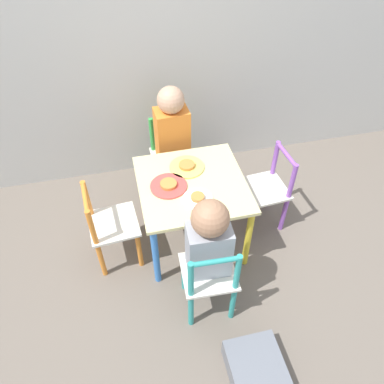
{
  "coord_description": "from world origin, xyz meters",
  "views": [
    {
      "loc": [
        -0.33,
        -1.42,
        1.85
      ],
      "look_at": [
        0.0,
        0.0,
        0.39
      ],
      "focal_mm": 35.0,
      "sensor_mm": 36.0,
      "label": 1
    }
  ],
  "objects_px": {
    "chair_orange": "(110,227)",
    "plate_left": "(169,185)",
    "chair_teal": "(209,278)",
    "chair_purple": "(267,190)",
    "plate_back": "(187,166)",
    "chair_green": "(172,157)",
    "storage_bin": "(256,369)",
    "child_front": "(208,245)",
    "child_back": "(173,137)",
    "kids_table": "(192,192)",
    "plate_front": "(198,198)"
  },
  "relations": [
    {
      "from": "chair_teal",
      "to": "plate_left",
      "type": "distance_m",
      "value": 0.53
    },
    {
      "from": "kids_table",
      "to": "chair_purple",
      "type": "distance_m",
      "value": 0.49
    },
    {
      "from": "chair_green",
      "to": "storage_bin",
      "type": "xyz_separation_m",
      "value": [
        0.13,
        -1.33,
        -0.21
      ]
    },
    {
      "from": "chair_purple",
      "to": "plate_back",
      "type": "height_order",
      "value": "chair_purple"
    },
    {
      "from": "chair_purple",
      "to": "plate_back",
      "type": "xyz_separation_m",
      "value": [
        -0.47,
        0.09,
        0.21
      ]
    },
    {
      "from": "chair_teal",
      "to": "plate_back",
      "type": "bearing_deg",
      "value": -89.39
    },
    {
      "from": "child_back",
      "to": "child_front",
      "type": "distance_m",
      "value": 0.82
    },
    {
      "from": "child_front",
      "to": "plate_back",
      "type": "xyz_separation_m",
      "value": [
        0.02,
        0.54,
        0.02
      ]
    },
    {
      "from": "chair_purple",
      "to": "plate_front",
      "type": "distance_m",
      "value": 0.54
    },
    {
      "from": "chair_teal",
      "to": "chair_orange",
      "type": "distance_m",
      "value": 0.62
    },
    {
      "from": "child_front",
      "to": "plate_front",
      "type": "distance_m",
      "value": 0.28
    },
    {
      "from": "plate_back",
      "to": "chair_purple",
      "type": "bearing_deg",
      "value": -11.1
    },
    {
      "from": "kids_table",
      "to": "plate_front",
      "type": "distance_m",
      "value": 0.15
    },
    {
      "from": "chair_orange",
      "to": "child_back",
      "type": "xyz_separation_m",
      "value": [
        0.45,
        0.45,
        0.21
      ]
    },
    {
      "from": "chair_green",
      "to": "chair_teal",
      "type": "relative_size",
      "value": 1.0
    },
    {
      "from": "plate_front",
      "to": "chair_purple",
      "type": "bearing_deg",
      "value": 19.12
    },
    {
      "from": "chair_orange",
      "to": "plate_left",
      "type": "distance_m",
      "value": 0.4
    },
    {
      "from": "plate_back",
      "to": "chair_green",
      "type": "bearing_deg",
      "value": 94.39
    },
    {
      "from": "chair_orange",
      "to": "storage_bin",
      "type": "bearing_deg",
      "value": -149.77
    },
    {
      "from": "kids_table",
      "to": "plate_front",
      "type": "bearing_deg",
      "value": -90.0
    },
    {
      "from": "chair_purple",
      "to": "plate_left",
      "type": "height_order",
      "value": "chair_purple"
    },
    {
      "from": "kids_table",
      "to": "storage_bin",
      "type": "relative_size",
      "value": 2.11
    },
    {
      "from": "kids_table",
      "to": "chair_teal",
      "type": "bearing_deg",
      "value": -92.88
    },
    {
      "from": "kids_table",
      "to": "chair_teal",
      "type": "height_order",
      "value": "chair_teal"
    },
    {
      "from": "chair_teal",
      "to": "child_front",
      "type": "height_order",
      "value": "child_front"
    },
    {
      "from": "kids_table",
      "to": "chair_purple",
      "type": "bearing_deg",
      "value": 4.31
    },
    {
      "from": "chair_teal",
      "to": "plate_back",
      "type": "height_order",
      "value": "chair_teal"
    },
    {
      "from": "child_back",
      "to": "plate_left",
      "type": "distance_m",
      "value": 0.43
    },
    {
      "from": "chair_purple",
      "to": "plate_front",
      "type": "height_order",
      "value": "chair_purple"
    },
    {
      "from": "chair_orange",
      "to": "plate_back",
      "type": "bearing_deg",
      "value": -75.2
    },
    {
      "from": "chair_green",
      "to": "chair_orange",
      "type": "relative_size",
      "value": 1.0
    },
    {
      "from": "child_front",
      "to": "plate_back",
      "type": "height_order",
      "value": "child_front"
    },
    {
      "from": "chair_green",
      "to": "child_front",
      "type": "xyz_separation_m",
      "value": [
        0.01,
        -0.88,
        0.19
      ]
    },
    {
      "from": "child_front",
      "to": "plate_back",
      "type": "distance_m",
      "value": 0.54
    },
    {
      "from": "child_front",
      "to": "plate_front",
      "type": "height_order",
      "value": "child_front"
    },
    {
      "from": "chair_orange",
      "to": "plate_front",
      "type": "relative_size",
      "value": 3.45
    },
    {
      "from": "child_back",
      "to": "plate_front",
      "type": "relative_size",
      "value": 5.17
    },
    {
      "from": "storage_bin",
      "to": "chair_orange",
      "type": "bearing_deg",
      "value": 124.76
    },
    {
      "from": "chair_orange",
      "to": "kids_table",
      "type": "bearing_deg",
      "value": -90.0
    },
    {
      "from": "chair_green",
      "to": "storage_bin",
      "type": "relative_size",
      "value": 1.95
    },
    {
      "from": "chair_green",
      "to": "chair_purple",
      "type": "bearing_deg",
      "value": -44.45
    },
    {
      "from": "chair_green",
      "to": "chair_orange",
      "type": "height_order",
      "value": "same"
    },
    {
      "from": "chair_orange",
      "to": "plate_front",
      "type": "xyz_separation_m",
      "value": [
        0.47,
        -0.09,
        0.21
      ]
    },
    {
      "from": "chair_orange",
      "to": "chair_purple",
      "type": "distance_m",
      "value": 0.95
    },
    {
      "from": "chair_teal",
      "to": "child_front",
      "type": "distance_m",
      "value": 0.2
    },
    {
      "from": "chair_green",
      "to": "kids_table",
      "type": "bearing_deg",
      "value": -90.0
    },
    {
      "from": "chair_teal",
      "to": "chair_purple",
      "type": "distance_m",
      "value": 0.71
    },
    {
      "from": "kids_table",
      "to": "child_back",
      "type": "relative_size",
      "value": 0.72
    },
    {
      "from": "chair_green",
      "to": "chair_orange",
      "type": "bearing_deg",
      "value": -134.34
    },
    {
      "from": "chair_teal",
      "to": "chair_orange",
      "type": "bearing_deg",
      "value": -41.29
    }
  ]
}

